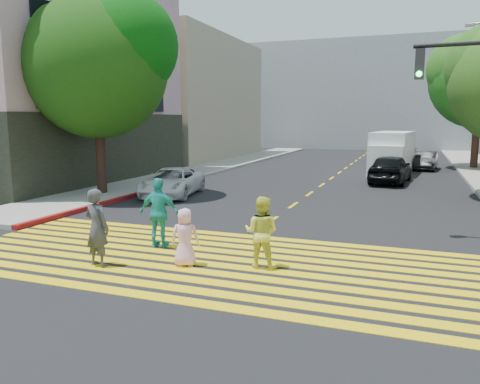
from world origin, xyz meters
The scene contains 18 objects.
ground centered at (0.00, 0.00, 0.00)m, with size 120.00×120.00×0.00m, color black.
sidewalk_left centered at (-8.50, 22.00, 0.07)m, with size 3.00×40.00×0.15m, color gray.
curb_red centered at (-6.90, 6.00, 0.08)m, with size 0.20×8.00×0.16m, color maroon.
crosswalk centered at (0.00, 1.28, 0.01)m, with size 13.40×5.30×0.01m.
lane_line centered at (0.00, 22.50, 0.01)m, with size 0.12×34.40×0.01m.
building_left_pink centered at (-16.00, 12.00, 4.58)m, with size 12.10×14.10×11.00m.
building_left_tan centered at (-16.00, 28.00, 5.00)m, with size 12.00×16.00×10.00m, color tan.
backdrop_block centered at (0.00, 48.00, 6.00)m, with size 30.00×8.00×12.00m, color gray.
tree_left centered at (-8.31, 8.36, 5.79)m, with size 6.79×6.35×8.58m.
pedestrian_man centered at (-2.34, 0.02, 0.90)m, with size 0.65×0.43×1.79m, color #3E3F45.
pedestrian_woman centered at (1.18, 1.20, 0.81)m, with size 0.79×0.62×1.63m, color #DADD49.
pedestrian_child centered at (-0.48, 0.71, 0.67)m, with size 0.65×0.43×1.34m, color #F6B0D1.
pedestrian_extra centered at (-1.83, 1.91, 0.91)m, with size 1.07×0.44×1.82m, color teal.
white_sedan centered at (-5.54, 9.43, 0.61)m, with size 2.01×4.36×1.21m, color white.
dark_car_near centered at (3.20, 17.05, 0.76)m, with size 1.80×4.47×1.52m, color black.
silver_car centered at (3.58, 31.18, 0.70)m, with size 1.97×4.84×1.40m, color gray.
dark_car_parked centered at (5.10, 24.75, 0.60)m, with size 1.27×3.65×1.20m, color black.
white_van centered at (3.04, 21.42, 1.21)m, with size 2.57×5.59×2.55m.
Camera 1 is at (4.26, -8.52, 3.31)m, focal length 35.00 mm.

